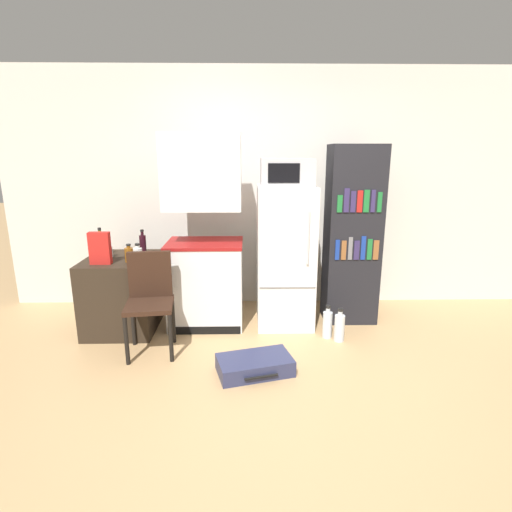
{
  "coord_description": "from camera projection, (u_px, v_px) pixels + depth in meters",
  "views": [
    {
      "loc": [
        -0.26,
        -2.59,
        1.73
      ],
      "look_at": [
        -0.19,
        0.85,
        0.85
      ],
      "focal_mm": 28.0,
      "sensor_mm": 36.0,
      "label": 1
    }
  ],
  "objects": [
    {
      "name": "bottle_olive_oil",
      "position": [
        101.0,
        244.0,
        3.95
      ],
      "size": [
        0.06,
        0.06,
        0.29
      ],
      "color": "#566619",
      "rests_on": "side_table"
    },
    {
      "name": "water_bottle_front",
      "position": [
        327.0,
        324.0,
        3.84
      ],
      "size": [
        0.09,
        0.09,
        0.33
      ],
      "color": "silver",
      "rests_on": "ground_plane"
    },
    {
      "name": "refrigerator",
      "position": [
        285.0,
        257.0,
        4.05
      ],
      "size": [
        0.56,
        0.59,
        1.43
      ],
      "color": "white",
      "rests_on": "ground_plane"
    },
    {
      "name": "bottle_milk_white",
      "position": [
        138.0,
        256.0,
        3.66
      ],
      "size": [
        0.08,
        0.08,
        0.2
      ],
      "color": "white",
      "rests_on": "side_table"
    },
    {
      "name": "bookshelf",
      "position": [
        352.0,
        236.0,
        4.1
      ],
      "size": [
        0.53,
        0.39,
        1.82
      ],
      "color": "black",
      "rests_on": "ground_plane"
    },
    {
      "name": "bottle_clear_short",
      "position": [
        109.0,
        251.0,
        3.94
      ],
      "size": [
        0.06,
        0.06,
        0.14
      ],
      "color": "silver",
      "rests_on": "side_table"
    },
    {
      "name": "ground_plane",
      "position": [
        284.0,
        395.0,
        2.94
      ],
      "size": [
        24.0,
        24.0,
        0.0
      ],
      "primitive_type": "plane",
      "color": "tan"
    },
    {
      "name": "water_bottle_middle",
      "position": [
        339.0,
        327.0,
        3.77
      ],
      "size": [
        0.1,
        0.1,
        0.33
      ],
      "color": "silver",
      "rests_on": "ground_plane"
    },
    {
      "name": "bottle_amber_beer",
      "position": [
        129.0,
        254.0,
        3.76
      ],
      "size": [
        0.08,
        0.08,
        0.17
      ],
      "color": "brown",
      "rests_on": "side_table"
    },
    {
      "name": "chair",
      "position": [
        150.0,
        293.0,
        3.53
      ],
      "size": [
        0.45,
        0.45,
        0.89
      ],
      "rotation": [
        0.0,
        0.0,
        0.12
      ],
      "color": "black",
      "rests_on": "ground_plane"
    },
    {
      "name": "side_table",
      "position": [
        123.0,
        293.0,
        4.01
      ],
      "size": [
        0.66,
        0.74,
        0.74
      ],
      "color": "#2D2319",
      "rests_on": "ground_plane"
    },
    {
      "name": "kitchen_hutch",
      "position": [
        204.0,
        239.0,
        3.99
      ],
      "size": [
        0.76,
        0.57,
        1.92
      ],
      "color": "white",
      "rests_on": "ground_plane"
    },
    {
      "name": "suitcase_large_flat",
      "position": [
        255.0,
        365.0,
        3.24
      ],
      "size": [
        0.66,
        0.47,
        0.13
      ],
      "rotation": [
        0.0,
        0.0,
        0.26
      ],
      "color": "navy",
      "rests_on": "ground_plane"
    },
    {
      "name": "microwave",
      "position": [
        287.0,
        172.0,
        3.83
      ],
      "size": [
        0.5,
        0.37,
        0.26
      ],
      "color": "#B7B7BC",
      "rests_on": "refrigerator"
    },
    {
      "name": "wall_back",
      "position": [
        288.0,
        190.0,
        4.55
      ],
      "size": [
        6.4,
        0.1,
        2.65
      ],
      "color": "silver",
      "rests_on": "ground_plane"
    },
    {
      "name": "bottle_wine_dark",
      "position": [
        143.0,
        245.0,
        3.99
      ],
      "size": [
        0.07,
        0.07,
        0.26
      ],
      "color": "black",
      "rests_on": "side_table"
    },
    {
      "name": "cereal_box",
      "position": [
        100.0,
        248.0,
        3.68
      ],
      "size": [
        0.19,
        0.07,
        0.3
      ],
      "color": "red",
      "rests_on": "side_table"
    }
  ]
}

